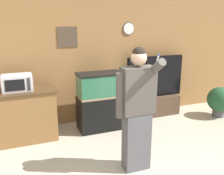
# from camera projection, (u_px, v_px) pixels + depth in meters

# --- Properties ---
(wall_back_paneled) EXTENTS (10.00, 0.08, 2.60)m
(wall_back_paneled) POSITION_uv_depth(u_px,v_px,m) (79.00, 62.00, 5.15)
(wall_back_paneled) COLOR olive
(wall_back_paneled) RESTS_ON ground_plane
(counter_island) EXTENTS (1.51, 0.63, 0.94)m
(counter_island) POSITION_uv_depth(u_px,v_px,m) (13.00, 117.00, 4.44)
(counter_island) COLOR brown
(counter_island) RESTS_ON ground_plane
(microwave) EXTENTS (0.51, 0.38, 0.27)m
(microwave) POSITION_uv_depth(u_px,v_px,m) (17.00, 83.00, 4.36)
(microwave) COLOR silver
(microwave) RESTS_ON counter_island
(aquarium_on_stand) EXTENTS (0.87, 0.47, 1.15)m
(aquarium_on_stand) POSITION_uv_depth(u_px,v_px,m) (100.00, 101.00, 4.93)
(aquarium_on_stand) COLOR black
(aquarium_on_stand) RESTS_ON ground_plane
(tv_on_stand) EXTENTS (1.38, 0.40, 1.37)m
(tv_on_stand) POSITION_uv_depth(u_px,v_px,m) (154.00, 98.00, 5.73)
(tv_on_stand) COLOR #4C3828
(tv_on_stand) RESTS_ON ground_plane
(person_standing) EXTENTS (0.57, 0.43, 1.80)m
(person_standing) POSITION_uv_depth(u_px,v_px,m) (137.00, 109.00, 3.48)
(person_standing) COLOR #515156
(person_standing) RESTS_ON ground_plane
(potted_plant) EXTENTS (0.56, 0.56, 0.69)m
(potted_plant) POSITION_uv_depth(u_px,v_px,m) (220.00, 100.00, 5.61)
(potted_plant) COLOR #4C4C51
(potted_plant) RESTS_ON ground_plane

